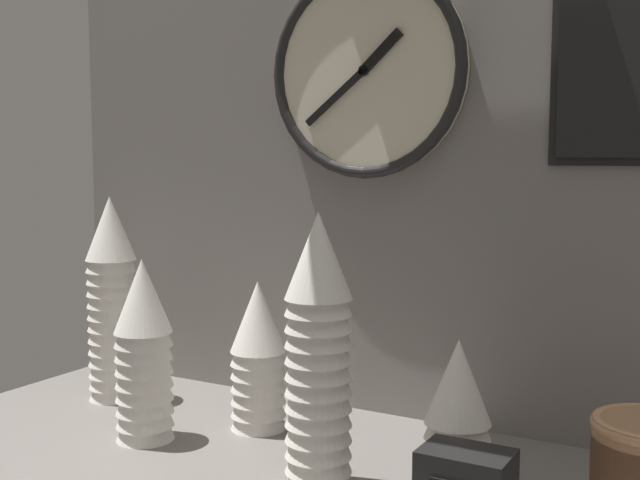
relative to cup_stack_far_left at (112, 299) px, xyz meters
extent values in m
cube|color=slate|center=(0.59, 0.18, 0.34)|extent=(1.60, 0.03, 1.05)
cone|color=white|center=(0.00, 0.00, -0.13)|extent=(0.09, 0.09, 0.11)
cone|color=white|center=(0.00, 0.00, -0.11)|extent=(0.09, 0.09, 0.11)
cone|color=white|center=(0.00, 0.00, -0.08)|extent=(0.09, 0.09, 0.11)
cone|color=white|center=(0.00, 0.00, -0.06)|extent=(0.09, 0.09, 0.11)
cone|color=white|center=(0.00, 0.00, -0.04)|extent=(0.09, 0.09, 0.11)
cone|color=white|center=(0.00, 0.00, -0.02)|extent=(0.09, 0.09, 0.11)
cone|color=white|center=(0.00, 0.00, 0.00)|extent=(0.09, 0.09, 0.11)
cone|color=white|center=(0.00, 0.00, 0.02)|extent=(0.09, 0.09, 0.11)
cone|color=white|center=(0.00, 0.00, 0.04)|extent=(0.09, 0.09, 0.11)
cone|color=white|center=(0.00, 0.00, 0.06)|extent=(0.09, 0.09, 0.11)
cone|color=white|center=(0.00, 0.00, 0.08)|extent=(0.09, 0.09, 0.11)
cone|color=white|center=(0.00, 0.00, 0.11)|extent=(0.09, 0.09, 0.11)
cone|color=white|center=(0.00, 0.00, 0.13)|extent=(0.09, 0.09, 0.11)
cone|color=white|center=(0.19, -0.13, -0.13)|extent=(0.09, 0.09, 0.11)
cone|color=white|center=(0.19, -0.13, -0.11)|extent=(0.09, 0.09, 0.11)
cone|color=white|center=(0.19, -0.13, -0.08)|extent=(0.09, 0.09, 0.11)
cone|color=white|center=(0.19, -0.13, -0.06)|extent=(0.09, 0.09, 0.11)
cone|color=white|center=(0.19, -0.13, -0.04)|extent=(0.09, 0.09, 0.11)
cone|color=white|center=(0.19, -0.13, -0.02)|extent=(0.09, 0.09, 0.11)
cone|color=white|center=(0.19, -0.13, 0.00)|extent=(0.09, 0.09, 0.11)
cone|color=white|center=(0.19, -0.13, 0.02)|extent=(0.09, 0.09, 0.11)
cone|color=white|center=(0.19, -0.13, 0.04)|extent=(0.09, 0.09, 0.11)
cone|color=white|center=(0.52, -0.16, -0.13)|extent=(0.09, 0.09, 0.11)
cone|color=white|center=(0.52, -0.16, -0.11)|extent=(0.09, 0.09, 0.11)
cone|color=white|center=(0.52, -0.16, -0.08)|extent=(0.09, 0.09, 0.11)
cone|color=white|center=(0.52, -0.16, -0.06)|extent=(0.09, 0.09, 0.11)
cone|color=white|center=(0.52, -0.16, -0.04)|extent=(0.09, 0.09, 0.11)
cone|color=white|center=(0.52, -0.16, -0.02)|extent=(0.09, 0.09, 0.11)
cone|color=white|center=(0.52, -0.16, 0.00)|extent=(0.09, 0.09, 0.11)
cone|color=white|center=(0.52, -0.16, 0.02)|extent=(0.09, 0.09, 0.11)
cone|color=white|center=(0.52, -0.16, 0.04)|extent=(0.09, 0.09, 0.11)
cone|color=white|center=(0.52, -0.16, 0.06)|extent=(0.09, 0.09, 0.11)
cone|color=white|center=(0.52, -0.16, 0.08)|extent=(0.09, 0.09, 0.11)
cone|color=white|center=(0.52, -0.16, 0.11)|extent=(0.09, 0.09, 0.11)
cone|color=white|center=(0.52, -0.16, 0.13)|extent=(0.09, 0.09, 0.11)
cone|color=white|center=(0.68, -0.06, -0.13)|extent=(0.09, 0.09, 0.11)
cone|color=white|center=(0.68, -0.06, -0.11)|extent=(0.09, 0.09, 0.11)
cone|color=white|center=(0.68, -0.06, -0.08)|extent=(0.09, 0.09, 0.11)
cone|color=white|center=(0.68, -0.06, -0.06)|extent=(0.09, 0.09, 0.11)
cone|color=white|center=(0.68, -0.06, -0.04)|extent=(0.09, 0.09, 0.11)
cone|color=white|center=(0.32, 0.00, -0.13)|extent=(0.09, 0.09, 0.11)
cone|color=white|center=(0.32, 0.00, -0.11)|extent=(0.09, 0.09, 0.11)
cone|color=white|center=(0.32, 0.00, -0.08)|extent=(0.09, 0.09, 0.11)
cone|color=white|center=(0.32, 0.00, -0.06)|extent=(0.09, 0.09, 0.11)
cone|color=white|center=(0.32, 0.00, -0.04)|extent=(0.09, 0.09, 0.11)
cone|color=white|center=(0.32, 0.00, -0.02)|extent=(0.09, 0.09, 0.11)
cone|color=white|center=(0.32, 0.00, 0.00)|extent=(0.09, 0.09, 0.11)
cylinder|color=beige|center=(0.43, 0.15, 0.40)|extent=(0.35, 0.02, 0.35)
torus|color=black|center=(0.43, 0.15, 0.40)|extent=(0.35, 0.02, 0.35)
cube|color=black|center=(0.47, 0.14, 0.42)|extent=(0.07, 0.01, 0.07)
cube|color=black|center=(0.38, 0.14, 0.35)|extent=(0.11, 0.01, 0.09)
cylinder|color=black|center=(0.43, 0.14, 0.40)|extent=(0.02, 0.01, 0.02)
camera|label=1|loc=(1.03, -1.05, 0.26)|focal=45.00mm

